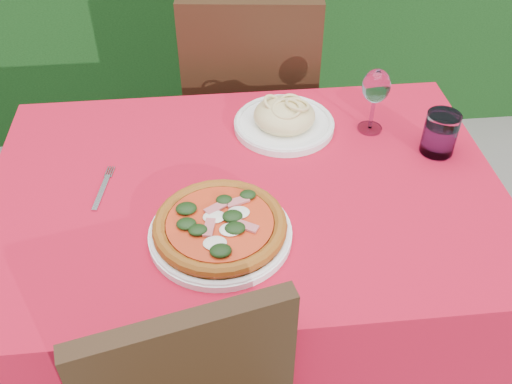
{
  "coord_description": "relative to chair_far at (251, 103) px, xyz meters",
  "views": [
    {
      "loc": [
        -0.08,
        -1.06,
        1.66
      ],
      "look_at": [
        0.02,
        -0.05,
        0.77
      ],
      "focal_mm": 40.0,
      "sensor_mm": 36.0,
      "label": 1
    }
  ],
  "objects": [
    {
      "name": "ground",
      "position": [
        -0.08,
        -0.66,
        -0.56
      ],
      "size": [
        60.0,
        60.0,
        0.0
      ],
      "primitive_type": "plane",
      "color": "slate",
      "rests_on": "ground"
    },
    {
      "name": "dining_table",
      "position": [
        -0.08,
        -0.66,
        0.04
      ],
      "size": [
        1.26,
        0.86,
        0.75
      ],
      "color": "#412915",
      "rests_on": "ground"
    },
    {
      "name": "chair_far",
      "position": [
        0.0,
        0.0,
        0.0
      ],
      "size": [
        0.49,
        0.49,
        0.98
      ],
      "rotation": [
        0.0,
        0.0,
        3.03
      ],
      "color": "black",
      "rests_on": "ground"
    },
    {
      "name": "pizza_plate",
      "position": [
        -0.15,
        -0.83,
        0.21
      ],
      "size": [
        0.33,
        0.33,
        0.06
      ],
      "rotation": [
        0.0,
        0.0,
        0.14
      ],
      "color": "white",
      "rests_on": "dining_table"
    },
    {
      "name": "pasta_plate",
      "position": [
        0.05,
        -0.43,
        0.22
      ],
      "size": [
        0.28,
        0.28,
        0.08
      ],
      "rotation": [
        0.0,
        0.0,
        0.07
      ],
      "color": "white",
      "rests_on": "dining_table"
    },
    {
      "name": "water_glass",
      "position": [
        0.43,
        -0.57,
        0.24
      ],
      "size": [
        0.09,
        0.09,
        0.11
      ],
      "color": "white",
      "rests_on": "dining_table"
    },
    {
      "name": "wine_glass",
      "position": [
        0.29,
        -0.46,
        0.32
      ],
      "size": [
        0.08,
        0.08,
        0.18
      ],
      "color": "silver",
      "rests_on": "dining_table"
    },
    {
      "name": "fork",
      "position": [
        -0.43,
        -0.65,
        0.19
      ],
      "size": [
        0.05,
        0.18,
        0.0
      ],
      "primitive_type": "cube",
      "rotation": [
        0.0,
        0.0,
        -0.16
      ],
      "color": "#B5B4BC",
      "rests_on": "dining_table"
    }
  ]
}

